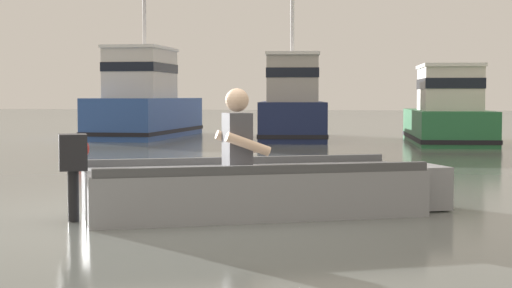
{
  "coord_description": "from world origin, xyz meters",
  "views": [
    {
      "loc": [
        2.58,
        -7.25,
        1.11
      ],
      "look_at": [
        0.42,
        2.27,
        0.55
      ],
      "focal_mm": 57.92,
      "sensor_mm": 36.0,
      "label": 1
    }
  ],
  "objects_px": {
    "rowboat_with_person": "(260,188)",
    "moored_boat_blue": "(145,104)",
    "moored_boat_green": "(447,114)",
    "moored_boat_navy": "(292,108)",
    "mooring_buoy": "(78,149)"
  },
  "relations": [
    {
      "from": "moored_boat_blue",
      "to": "moored_boat_green",
      "type": "xyz_separation_m",
      "value": [
        8.04,
        -1.04,
        -0.22
      ]
    },
    {
      "from": "rowboat_with_person",
      "to": "moored_boat_blue",
      "type": "bearing_deg",
      "value": 114.53
    },
    {
      "from": "moored_boat_green",
      "to": "rowboat_with_person",
      "type": "bearing_deg",
      "value": -97.98
    },
    {
      "from": "moored_boat_green",
      "to": "mooring_buoy",
      "type": "xyz_separation_m",
      "value": [
        -6.33,
        -6.86,
        -0.49
      ]
    },
    {
      "from": "moored_boat_blue",
      "to": "moored_boat_navy",
      "type": "height_order",
      "value": "moored_boat_blue"
    },
    {
      "from": "rowboat_with_person",
      "to": "mooring_buoy",
      "type": "distance_m",
      "value": 7.39
    },
    {
      "from": "moored_boat_blue",
      "to": "moored_boat_navy",
      "type": "relative_size",
      "value": 1.01
    },
    {
      "from": "moored_boat_blue",
      "to": "moored_boat_green",
      "type": "relative_size",
      "value": 1.09
    },
    {
      "from": "moored_boat_navy",
      "to": "moored_boat_green",
      "type": "relative_size",
      "value": 1.08
    },
    {
      "from": "moored_boat_blue",
      "to": "moored_boat_navy",
      "type": "xyz_separation_m",
      "value": [
        4.08,
        -0.02,
        -0.08
      ]
    },
    {
      "from": "moored_boat_navy",
      "to": "mooring_buoy",
      "type": "distance_m",
      "value": 8.25
    },
    {
      "from": "moored_boat_blue",
      "to": "mooring_buoy",
      "type": "relative_size",
      "value": 14.07
    },
    {
      "from": "rowboat_with_person",
      "to": "moored_boat_blue",
      "type": "relative_size",
      "value": 0.63
    },
    {
      "from": "rowboat_with_person",
      "to": "mooring_buoy",
      "type": "height_order",
      "value": "rowboat_with_person"
    },
    {
      "from": "moored_boat_blue",
      "to": "mooring_buoy",
      "type": "distance_m",
      "value": 8.11
    }
  ]
}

